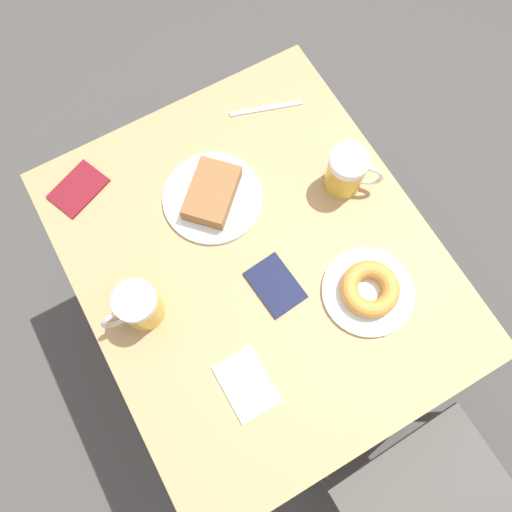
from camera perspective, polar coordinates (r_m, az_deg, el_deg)
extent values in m
plane|color=#474442|center=(1.83, 0.00, -7.32)|extent=(8.00, 8.00, 0.00)
cube|color=tan|center=(1.14, 0.00, -0.55)|extent=(0.77, 0.92, 0.03)
cylinder|color=black|center=(1.70, 3.26, 13.14)|extent=(0.04, 0.04, 0.70)
cylinder|color=black|center=(1.62, -18.25, 2.16)|extent=(0.04, 0.04, 0.70)
cylinder|color=black|center=(1.54, 19.71, -11.60)|extent=(0.04, 0.04, 0.70)
cylinder|color=black|center=(1.46, -4.09, -25.71)|extent=(0.04, 0.04, 0.70)
cylinder|color=#514C47|center=(1.65, 18.79, -17.02)|extent=(0.03, 0.03, 0.45)
cylinder|color=#514C47|center=(1.59, 8.26, -24.27)|extent=(0.03, 0.03, 0.45)
cylinder|color=white|center=(1.18, -4.97, 6.66)|extent=(0.23, 0.23, 0.01)
cube|color=brown|center=(1.15, -5.07, 7.20)|extent=(0.18, 0.17, 0.04)
cylinder|color=white|center=(1.12, 12.64, -3.99)|extent=(0.20, 0.20, 0.01)
torus|color=#D18938|center=(1.10, 12.90, -3.68)|extent=(0.13, 0.13, 0.04)
cylinder|color=gold|center=(1.17, 10.14, 9.26)|extent=(0.09, 0.09, 0.09)
cylinder|color=white|center=(1.12, 10.64, 10.61)|extent=(0.09, 0.09, 0.02)
torus|color=silver|center=(1.17, 12.57, 8.98)|extent=(0.06, 0.06, 0.07)
cylinder|color=gold|center=(1.07, -13.04, -5.70)|extent=(0.09, 0.09, 0.09)
cylinder|color=white|center=(1.02, -13.74, -4.99)|extent=(0.09, 0.09, 0.02)
torus|color=silver|center=(1.07, -15.46, -6.80)|extent=(0.07, 0.01, 0.07)
cube|color=white|center=(1.07, -1.09, -14.44)|extent=(0.10, 0.13, 0.00)
cube|color=silver|center=(1.30, 1.13, 16.52)|extent=(0.18, 0.07, 0.00)
cube|color=maroon|center=(1.26, -19.63, 7.25)|extent=(0.15, 0.13, 0.01)
cube|color=#141938|center=(1.10, 2.22, -3.34)|extent=(0.10, 0.13, 0.01)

